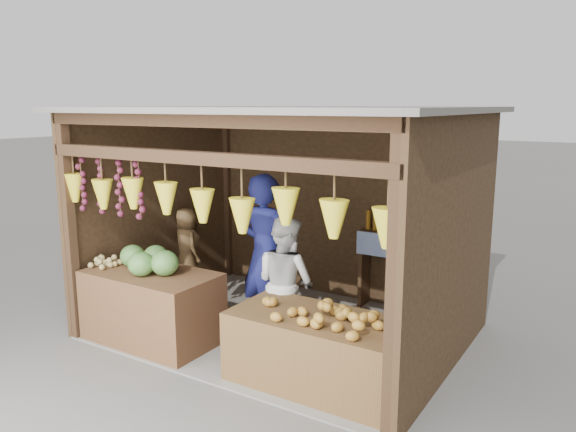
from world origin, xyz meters
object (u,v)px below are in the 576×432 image
object	(u,v)px
counter_right	(320,352)
woman_standing	(286,283)
counter_left	(152,307)
man_standing	(266,257)
vendor_seated	(187,246)

from	to	relation	value
counter_right	woman_standing	distance (m)	1.04
counter_left	man_standing	world-z (taller)	man_standing
woman_standing	counter_left	bearing A→B (deg)	41.17
counter_left	man_standing	bearing A→B (deg)	38.63
counter_right	woman_standing	bearing A→B (deg)	142.40
woman_standing	vendor_seated	size ratio (longest dim) A/B	1.44
counter_left	man_standing	distance (m)	1.41
counter_right	woman_standing	xyz separation A→B (m)	(-0.76, 0.59, 0.40)
man_standing	counter_left	bearing A→B (deg)	47.05
counter_left	vendor_seated	bearing A→B (deg)	113.46
counter_left	vendor_seated	world-z (taller)	vendor_seated
counter_left	woman_standing	bearing A→B (deg)	26.08
counter_right	vendor_seated	distance (m)	2.88
woman_standing	vendor_seated	world-z (taller)	woman_standing
counter_left	counter_right	size ratio (longest dim) A/B	0.86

